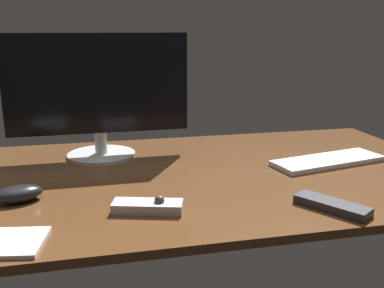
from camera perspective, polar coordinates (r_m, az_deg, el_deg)
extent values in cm
cube|color=brown|center=(127.10, 3.02, -3.98)|extent=(140.00, 84.00, 2.00)
cylinder|color=silver|center=(144.19, -11.58, -1.36)|extent=(21.43, 21.43, 1.02)
cylinder|color=silver|center=(143.16, -11.66, 0.17)|extent=(3.81, 3.81, 6.91)
cube|color=black|center=(139.73, -12.06, 7.60)|extent=(55.72, 3.28, 30.44)
cube|color=white|center=(140.04, 17.16, -2.10)|extent=(36.95, 18.49, 1.54)
ellipsoid|color=black|center=(112.24, -21.47, -6.01)|extent=(12.50, 9.25, 3.92)
cube|color=#B7B7BC|center=(99.96, -5.74, -8.05)|extent=(16.47, 9.48, 2.35)
sphere|color=#3F3F44|center=(99.01, -4.23, -7.26)|extent=(2.27, 2.27, 2.27)
cube|color=#2D2D33|center=(105.30, 17.60, -7.57)|extent=(13.67, 17.04, 2.05)
cube|color=white|center=(92.49, -22.66, -11.65)|extent=(15.24, 13.93, 0.85)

